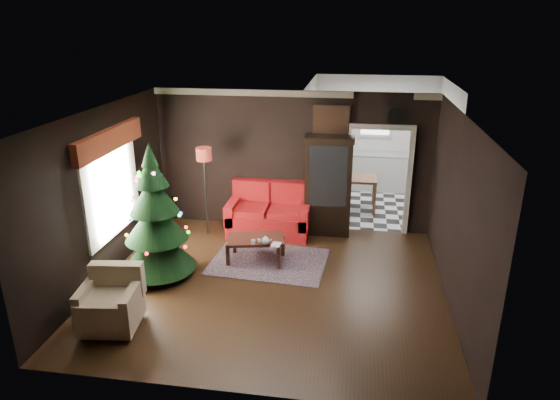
% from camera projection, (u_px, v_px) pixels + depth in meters
% --- Properties ---
extents(floor, '(5.50, 5.50, 0.00)m').
position_uv_depth(floor, '(272.00, 285.00, 8.07)').
color(floor, black).
rests_on(floor, ground).
extents(ceiling, '(5.50, 5.50, 0.00)m').
position_uv_depth(ceiling, '(270.00, 113.00, 7.11)').
color(ceiling, white).
rests_on(ceiling, ground).
extents(wall_back, '(5.50, 0.00, 5.50)m').
position_uv_depth(wall_back, '(292.00, 161.00, 9.91)').
color(wall_back, black).
rests_on(wall_back, ground).
extents(wall_front, '(5.50, 0.00, 5.50)m').
position_uv_depth(wall_front, '(231.00, 287.00, 5.27)').
color(wall_front, black).
rests_on(wall_front, ground).
extents(wall_left, '(0.00, 5.50, 5.50)m').
position_uv_depth(wall_left, '(103.00, 195.00, 7.98)').
color(wall_left, black).
rests_on(wall_left, ground).
extents(wall_right, '(0.00, 5.50, 5.50)m').
position_uv_depth(wall_right, '(457.00, 215.00, 7.20)').
color(wall_right, black).
rests_on(wall_right, ground).
extents(doorway, '(1.10, 0.10, 2.10)m').
position_uv_depth(doorway, '(377.00, 182.00, 9.79)').
color(doorway, beige).
rests_on(doorway, ground).
extents(left_window, '(0.05, 1.60, 1.40)m').
position_uv_depth(left_window, '(111.00, 189.00, 8.15)').
color(left_window, white).
rests_on(left_window, wall_left).
extents(valance, '(0.12, 2.10, 0.35)m').
position_uv_depth(valance, '(109.00, 140.00, 7.85)').
color(valance, maroon).
rests_on(valance, wall_left).
extents(kitchen_floor, '(3.00, 3.00, 0.00)m').
position_uv_depth(kitchen_floor, '(372.00, 205.00, 11.54)').
color(kitchen_floor, white).
rests_on(kitchen_floor, ground).
extents(kitchen_window, '(0.70, 0.06, 0.70)m').
position_uv_depth(kitchen_window, '(376.00, 121.00, 12.30)').
color(kitchen_window, white).
rests_on(kitchen_window, ground).
extents(rug, '(2.11, 1.60, 0.01)m').
position_uv_depth(rug, '(269.00, 261.00, 8.84)').
color(rug, '#5A4851').
rests_on(rug, ground).
extents(loveseat, '(1.70, 0.90, 1.00)m').
position_uv_depth(loveseat, '(269.00, 210.00, 9.86)').
color(loveseat, maroon).
rests_on(loveseat, ground).
extents(curio_cabinet, '(0.90, 0.45, 1.90)m').
position_uv_depth(curio_cabinet, '(328.00, 188.00, 9.74)').
color(curio_cabinet, black).
rests_on(curio_cabinet, ground).
extents(floor_lamp, '(0.39, 0.39, 1.90)m').
position_uv_depth(floor_lamp, '(206.00, 195.00, 9.73)').
color(floor_lamp, black).
rests_on(floor_lamp, ground).
extents(christmas_tree, '(1.50, 1.50, 2.33)m').
position_uv_depth(christmas_tree, '(155.00, 217.00, 8.05)').
color(christmas_tree, black).
rests_on(christmas_tree, ground).
extents(armchair, '(0.88, 0.88, 0.80)m').
position_uv_depth(armchair, '(109.00, 299.00, 6.80)').
color(armchair, beige).
rests_on(armchair, ground).
extents(coffee_table, '(1.08, 0.78, 0.44)m').
position_uv_depth(coffee_table, '(256.00, 249.00, 8.80)').
color(coffee_table, black).
rests_on(coffee_table, rug).
extents(teapot, '(0.20, 0.20, 0.14)m').
position_uv_depth(teapot, '(265.00, 240.00, 8.45)').
color(teapot, silver).
rests_on(teapot, coffee_table).
extents(cup_a, '(0.06, 0.06, 0.05)m').
position_uv_depth(cup_a, '(259.00, 240.00, 8.56)').
color(cup_a, silver).
rests_on(cup_a, coffee_table).
extents(cup_b, '(0.08, 0.08, 0.06)m').
position_uv_depth(cup_b, '(253.00, 242.00, 8.49)').
color(cup_b, silver).
rests_on(cup_b, coffee_table).
extents(book, '(0.15, 0.03, 0.21)m').
position_uv_depth(book, '(272.00, 239.00, 8.42)').
color(book, tan).
rests_on(book, coffee_table).
extents(wall_clock, '(0.32, 0.32, 0.06)m').
position_uv_depth(wall_clock, '(396.00, 115.00, 9.25)').
color(wall_clock, white).
rests_on(wall_clock, wall_back).
extents(painting, '(0.62, 0.05, 0.52)m').
position_uv_depth(painting, '(331.00, 120.00, 9.47)').
color(painting, '#AF854D').
rests_on(painting, wall_back).
extents(kitchen_counter, '(1.80, 0.60, 0.90)m').
position_uv_depth(kitchen_counter, '(373.00, 172.00, 12.50)').
color(kitchen_counter, silver).
rests_on(kitchen_counter, ground).
extents(kitchen_table, '(0.70, 0.70, 0.75)m').
position_uv_depth(kitchen_table, '(360.00, 193.00, 11.18)').
color(kitchen_table, '#553C1A').
rests_on(kitchen_table, ground).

